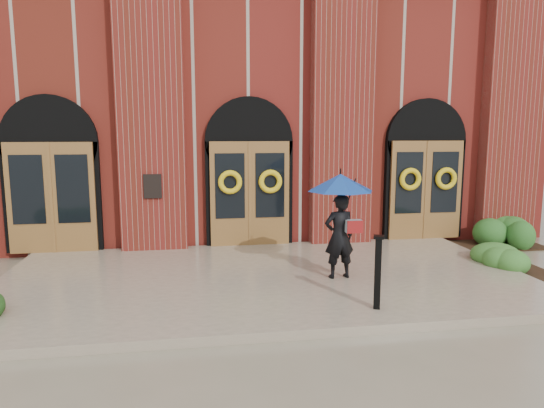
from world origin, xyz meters
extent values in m
plane|color=gray|center=(0.00, 0.00, 0.00)|extent=(90.00, 90.00, 0.00)
cube|color=tan|center=(0.00, 0.15, 0.07)|extent=(10.00, 5.30, 0.15)
cube|color=maroon|center=(0.00, 8.90, 3.50)|extent=(16.00, 12.00, 7.00)
cube|color=black|center=(-2.25, 2.47, 1.65)|extent=(0.40, 0.05, 0.55)
cube|color=maroon|center=(-2.25, 2.73, 3.50)|extent=(1.50, 0.45, 7.00)
cube|color=maroon|center=(2.25, 2.73, 3.50)|extent=(1.50, 0.45, 7.00)
cube|color=maroon|center=(6.75, 2.73, 3.50)|extent=(1.50, 0.45, 7.00)
cube|color=brown|center=(-4.50, 2.71, 1.40)|extent=(1.90, 0.10, 2.50)
cylinder|color=black|center=(-4.50, 2.85, 2.65)|extent=(2.10, 0.22, 2.10)
cube|color=brown|center=(0.00, 2.71, 1.40)|extent=(1.90, 0.10, 2.50)
cylinder|color=black|center=(0.00, 2.85, 2.65)|extent=(2.10, 0.22, 2.10)
cube|color=brown|center=(4.50, 2.71, 1.40)|extent=(1.90, 0.10, 2.50)
cylinder|color=black|center=(4.50, 2.85, 2.65)|extent=(2.10, 0.22, 2.10)
torus|color=yellow|center=(-0.48, 2.59, 1.70)|extent=(0.57, 0.13, 0.57)
torus|color=yellow|center=(0.48, 2.59, 1.70)|extent=(0.57, 0.13, 0.57)
torus|color=yellow|center=(4.02, 2.59, 1.70)|extent=(0.57, 0.13, 0.57)
torus|color=yellow|center=(4.98, 2.59, 1.70)|extent=(0.57, 0.13, 0.57)
imported|color=black|center=(1.34, -0.21, 0.94)|extent=(0.62, 0.44, 1.59)
cone|color=navy|center=(1.34, -0.21, 1.96)|extent=(1.35, 1.35, 0.32)
cylinder|color=black|center=(1.39, -0.26, 1.53)|extent=(0.02, 0.02, 0.54)
cube|color=#A8ABAD|center=(1.58, -0.33, 1.16)|extent=(0.31, 0.18, 0.23)
cube|color=maroon|center=(1.58, -0.42, 1.16)|extent=(0.30, 0.05, 0.23)
cube|color=black|center=(1.46, -1.87, 0.71)|extent=(0.13, 0.13, 1.12)
cube|color=black|center=(1.46, -1.87, 1.29)|extent=(0.20, 0.20, 0.04)
ellipsoid|color=#27591F|center=(5.88, 2.20, 0.34)|extent=(2.66, 1.06, 0.68)
ellipsoid|color=#336625|center=(5.10, 0.00, 0.25)|extent=(1.40, 1.20, 0.49)
camera|label=1|loc=(-1.30, -8.75, 2.90)|focal=32.00mm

